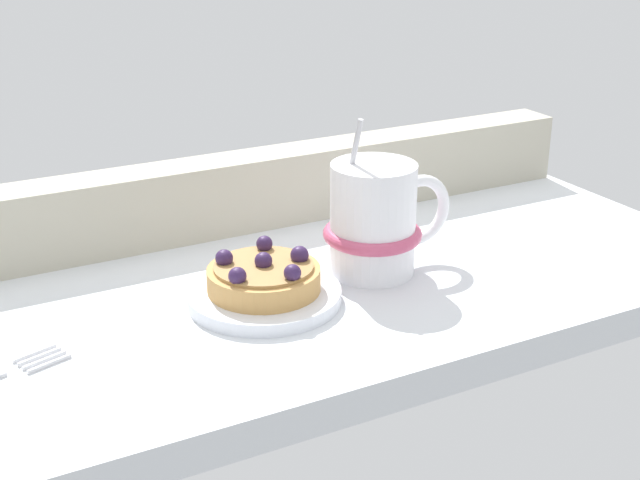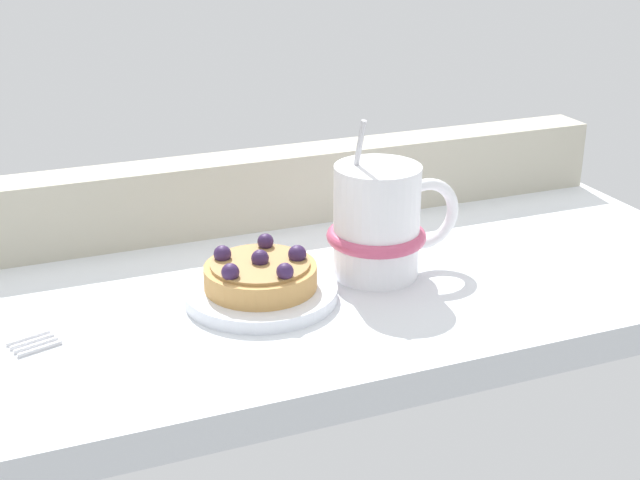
{
  "view_description": "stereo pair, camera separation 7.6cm",
  "coord_description": "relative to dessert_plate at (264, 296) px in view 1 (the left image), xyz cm",
  "views": [
    {
      "loc": [
        -29.57,
        -63.38,
        32.97
      ],
      "look_at": [
        3.38,
        -1.45,
        4.38
      ],
      "focal_mm": 49.36,
      "sensor_mm": 36.0,
      "label": 1
    },
    {
      "loc": [
        -22.71,
        -66.56,
        32.97
      ],
      "look_at": [
        3.38,
        -1.45,
        4.38
      ],
      "focal_mm": 49.36,
      "sensor_mm": 36.0,
      "label": 2
    }
  ],
  "objects": [
    {
      "name": "window_rail_back",
      "position": [
        2.25,
        17.24,
        3.18
      ],
      "size": [
        83.79,
        4.92,
        7.43
      ],
      "primitive_type": "cube",
      "color": "#B2AD99",
      "rests_on": "ground_plane"
    },
    {
      "name": "raspberry_tart",
      "position": [
        0.0,
        0.0,
        1.86
      ],
      "size": [
        9.56,
        9.56,
        3.45
      ],
      "color": "tan",
      "rests_on": "dessert_plate"
    },
    {
      "name": "ground_plane",
      "position": [
        2.25,
        2.0,
        -2.02
      ],
      "size": [
        85.5,
        35.4,
        2.97
      ],
      "primitive_type": "cube",
      "color": "silver"
    },
    {
      "name": "coffee_mug",
      "position": [
        11.58,
        1.11,
        4.41
      ],
      "size": [
        12.71,
        8.93,
        14.44
      ],
      "color": "white",
      "rests_on": "ground_plane"
    },
    {
      "name": "dessert_plate",
      "position": [
        0.0,
        0.0,
        0.0
      ],
      "size": [
        13.08,
        13.08,
        1.15
      ],
      "color": "silver",
      "rests_on": "ground_plane"
    }
  ]
}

